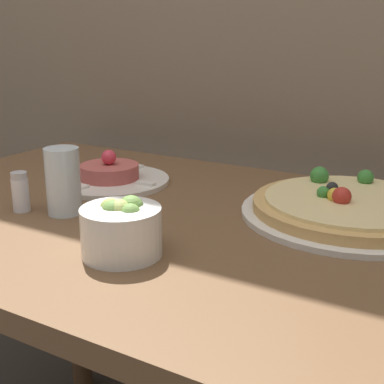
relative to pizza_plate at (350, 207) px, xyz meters
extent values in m
cube|color=brown|center=(-0.29, -0.15, -0.03)|extent=(1.18, 0.76, 0.03)
cylinder|color=brown|center=(-0.82, 0.17, -0.42)|extent=(0.06, 0.06, 0.73)
cylinder|color=silver|center=(0.00, 0.00, -0.01)|extent=(0.38, 0.38, 0.01)
cylinder|color=tan|center=(0.00, 0.00, 0.00)|extent=(0.34, 0.34, 0.02)
cylinder|color=beige|center=(0.00, 0.00, 0.01)|extent=(0.30, 0.30, 0.01)
sphere|color=#387F33|center=(-0.08, 0.07, 0.03)|extent=(0.04, 0.04, 0.04)
sphere|color=#387F33|center=(-0.04, -0.02, 0.02)|extent=(0.02, 0.02, 0.02)
sphere|color=black|center=(-0.02, -0.01, 0.02)|extent=(0.02, 0.02, 0.02)
sphere|color=gold|center=(-0.02, -0.02, 0.03)|extent=(0.03, 0.03, 0.03)
sphere|color=black|center=(-0.04, 0.02, 0.02)|extent=(0.02, 0.02, 0.02)
sphere|color=#B22D23|center=(-0.01, -0.03, 0.03)|extent=(0.03, 0.03, 0.03)
sphere|color=#387F33|center=(0.00, 0.11, 0.03)|extent=(0.03, 0.03, 0.03)
cylinder|color=silver|center=(-0.49, -0.05, -0.01)|extent=(0.25, 0.25, 0.01)
cylinder|color=#B2514C|center=(-0.49, -0.05, 0.01)|extent=(0.12, 0.12, 0.03)
sphere|color=#E0384C|center=(-0.49, -0.05, 0.04)|extent=(0.03, 0.03, 0.03)
cube|color=white|center=(-0.40, -0.05, 0.00)|extent=(0.04, 0.02, 0.01)
cube|color=white|center=(-0.49, 0.05, 0.00)|extent=(0.02, 0.04, 0.01)
cube|color=white|center=(-0.59, -0.05, 0.00)|extent=(0.04, 0.02, 0.01)
cube|color=white|center=(-0.49, -0.14, 0.00)|extent=(0.02, 0.04, 0.01)
cylinder|color=white|center=(-0.24, -0.33, 0.02)|extent=(0.12, 0.12, 0.07)
sphere|color=#668E42|center=(-0.22, -0.33, 0.05)|extent=(0.03, 0.03, 0.03)
sphere|color=#668E42|center=(-0.24, -0.31, 0.05)|extent=(0.04, 0.04, 0.04)
sphere|color=#A3B25B|center=(-0.24, -0.33, 0.05)|extent=(0.03, 0.03, 0.03)
sphere|color=#668E42|center=(-0.25, -0.34, 0.05)|extent=(0.03, 0.03, 0.03)
sphere|color=#8EA34C|center=(-0.26, -0.33, 0.05)|extent=(0.03, 0.03, 0.03)
cylinder|color=silver|center=(-0.44, -0.24, 0.04)|extent=(0.06, 0.06, 0.12)
cylinder|color=silver|center=(-0.51, -0.27, 0.01)|extent=(0.03, 0.03, 0.06)
cylinder|color=#B2B2B7|center=(-0.51, -0.27, 0.05)|extent=(0.03, 0.03, 0.01)
camera|label=1|loc=(0.21, -0.90, 0.30)|focal=50.00mm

